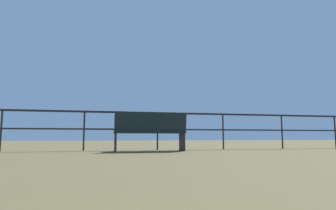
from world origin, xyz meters
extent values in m
cube|color=black|center=(0.00, 9.66, 1.01)|extent=(23.26, 0.05, 0.05)
cube|color=black|center=(0.00, 9.66, 0.55)|extent=(23.26, 0.04, 0.04)
cylinder|color=black|center=(-3.88, 9.66, 0.50)|extent=(0.04, 0.04, 1.01)
cylinder|color=black|center=(-1.94, 9.66, 0.50)|extent=(0.04, 0.04, 1.01)
cylinder|color=black|center=(0.00, 9.66, 0.50)|extent=(0.04, 0.04, 1.01)
cylinder|color=black|center=(1.94, 9.66, 0.50)|extent=(0.04, 0.04, 1.01)
cylinder|color=black|center=(3.88, 9.66, 0.50)|extent=(0.04, 0.04, 1.01)
cylinder|color=black|center=(5.81, 9.66, 0.50)|extent=(0.04, 0.04, 1.01)
cube|color=black|center=(-0.32, 9.00, 0.46)|extent=(1.75, 0.50, 0.05)
cube|color=black|center=(-0.32, 8.77, 0.71)|extent=(1.75, 0.14, 0.49)
cube|color=#301D24|center=(0.51, 9.00, 0.23)|extent=(0.04, 0.45, 0.46)
cube|color=#301D24|center=(0.51, 9.20, 0.60)|extent=(0.04, 0.35, 0.04)
cube|color=#301D24|center=(-1.16, 9.00, 0.23)|extent=(0.04, 0.45, 0.46)
cube|color=#301D24|center=(-1.16, 9.20, 0.60)|extent=(0.04, 0.35, 0.04)
camera|label=1|loc=(-1.42, 2.19, 0.35)|focal=29.52mm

